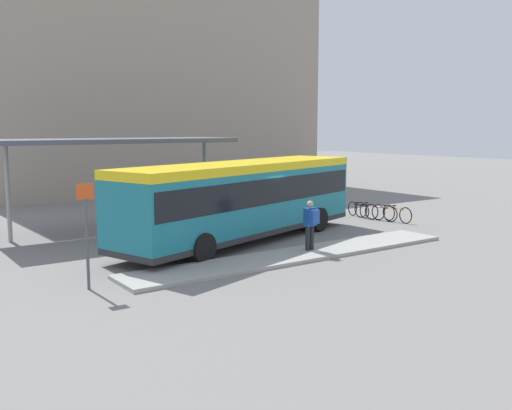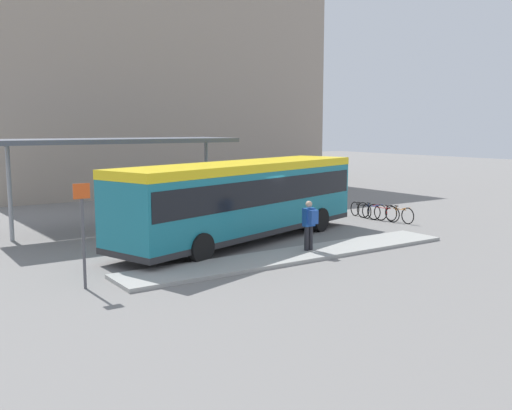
% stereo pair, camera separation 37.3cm
% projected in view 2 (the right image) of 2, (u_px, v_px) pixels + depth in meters
% --- Properties ---
extents(ground_plane, '(120.00, 120.00, 0.00)m').
position_uv_depth(ground_plane, '(243.00, 241.00, 21.36)').
color(ground_plane, slate).
extents(curb_island, '(12.35, 1.80, 0.12)m').
position_uv_depth(curb_island, '(296.00, 255.00, 18.79)').
color(curb_island, '#9E9E99').
rests_on(curb_island, ground_plane).
extents(city_bus, '(11.60, 5.79, 2.96)m').
position_uv_depth(city_bus, '(244.00, 195.00, 21.13)').
color(city_bus, '#197284').
rests_on(city_bus, ground_plane).
extents(pedestrian_waiting, '(0.42, 0.44, 1.68)m').
position_uv_depth(pedestrian_waiting, '(310.00, 222.00, 19.12)').
color(pedestrian_waiting, '#232328').
rests_on(pedestrian_waiting, curb_island).
extents(bicycle_orange, '(0.48, 1.75, 0.75)m').
position_uv_depth(bicycle_orange, '(399.00, 214.00, 25.56)').
color(bicycle_orange, black).
rests_on(bicycle_orange, ground_plane).
extents(bicycle_red, '(0.48, 1.73, 0.75)m').
position_uv_depth(bicycle_red, '(383.00, 213.00, 25.96)').
color(bicycle_red, black).
rests_on(bicycle_red, ground_plane).
extents(bicycle_blue, '(0.48, 1.76, 0.76)m').
position_uv_depth(bicycle_blue, '(372.00, 211.00, 26.52)').
color(bicycle_blue, black).
rests_on(bicycle_blue, ground_plane).
extents(bicycle_black, '(0.48, 1.63, 0.71)m').
position_uv_depth(bicycle_black, '(361.00, 210.00, 27.08)').
color(bicycle_black, black).
rests_on(bicycle_black, ground_plane).
extents(station_shelter, '(9.86, 3.26, 3.79)m').
position_uv_depth(station_shelter, '(116.00, 142.00, 23.29)').
color(station_shelter, '#4C515B').
rests_on(station_shelter, ground_plane).
extents(platform_sign, '(0.44, 0.08, 2.80)m').
position_uv_depth(platform_sign, '(83.00, 231.00, 14.88)').
color(platform_sign, '#4C4C51').
rests_on(platform_sign, ground_plane).
extents(station_building, '(23.04, 11.47, 14.93)m').
position_uv_depth(station_building, '(146.00, 82.00, 40.35)').
color(station_building, gray).
rests_on(station_building, ground_plane).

